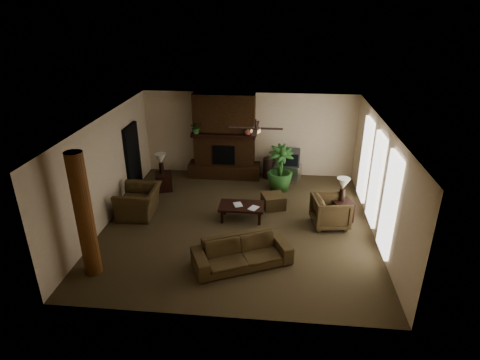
# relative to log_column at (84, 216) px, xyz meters

# --- Properties ---
(room_shell) EXTENTS (7.00, 7.00, 7.00)m
(room_shell) POSITION_rel_log_column_xyz_m (2.95, 2.40, 0.00)
(room_shell) COLOR #4B3C25
(room_shell) RESTS_ON ground
(fireplace) EXTENTS (2.40, 0.70, 2.80)m
(fireplace) POSITION_rel_log_column_xyz_m (2.15, 5.62, -0.24)
(fireplace) COLOR #432712
(fireplace) RESTS_ON ground
(windows) EXTENTS (0.08, 3.65, 2.35)m
(windows) POSITION_rel_log_column_xyz_m (6.40, 2.60, -0.05)
(windows) COLOR white
(windows) RESTS_ON ground
(log_column) EXTENTS (0.36, 0.36, 2.80)m
(log_column) POSITION_rel_log_column_xyz_m (0.00, 0.00, 0.00)
(log_column) COLOR brown
(log_column) RESTS_ON ground
(doorway) EXTENTS (0.10, 1.00, 2.10)m
(doorway) POSITION_rel_log_column_xyz_m (-0.49, 4.20, -0.35)
(doorway) COLOR black
(doorway) RESTS_ON ground
(ceiling_fan) EXTENTS (1.35, 1.35, 0.37)m
(ceiling_fan) POSITION_rel_log_column_xyz_m (3.35, 2.70, 1.13)
(ceiling_fan) COLOR black
(ceiling_fan) RESTS_ON ceiling
(sofa) EXTENTS (2.25, 1.48, 0.85)m
(sofa) POSITION_rel_log_column_xyz_m (3.21, 0.60, -0.97)
(sofa) COLOR #4A391F
(sofa) RESTS_ON ground
(armchair_left) EXTENTS (0.83, 1.24, 1.06)m
(armchair_left) POSITION_rel_log_column_xyz_m (0.16, 2.65, -0.87)
(armchair_left) COLOR #4A391F
(armchair_left) RESTS_ON ground
(armchair_right) EXTENTS (0.97, 1.02, 0.92)m
(armchair_right) POSITION_rel_log_column_xyz_m (5.36, 2.54, -0.94)
(armchair_right) COLOR #4A391F
(armchair_right) RESTS_ON ground
(coffee_table) EXTENTS (1.20, 0.70, 0.43)m
(coffee_table) POSITION_rel_log_column_xyz_m (3.01, 2.64, -1.03)
(coffee_table) COLOR black
(coffee_table) RESTS_ON ground
(ottoman) EXTENTS (0.76, 0.76, 0.40)m
(ottoman) POSITION_rel_log_column_xyz_m (3.85, 3.42, -1.20)
(ottoman) COLOR #4A391F
(ottoman) RESTS_ON ground
(tv_stand) EXTENTS (0.96, 0.74, 0.50)m
(tv_stand) POSITION_rel_log_column_xyz_m (4.28, 5.55, -1.15)
(tv_stand) COLOR #AFAFB2
(tv_stand) RESTS_ON ground
(tv) EXTENTS (0.68, 0.56, 0.52)m
(tv) POSITION_rel_log_column_xyz_m (4.33, 5.54, -0.64)
(tv) COLOR #353537
(tv) RESTS_ON tv_stand
(floor_vase) EXTENTS (0.34, 0.34, 0.77)m
(floor_vase) POSITION_rel_log_column_xyz_m (3.63, 5.55, -0.97)
(floor_vase) COLOR black
(floor_vase) RESTS_ON ground
(floor_plant) EXTENTS (1.06, 1.57, 0.81)m
(floor_plant) POSITION_rel_log_column_xyz_m (4.02, 4.66, -1.00)
(floor_plant) COLOR #2C5A24
(floor_plant) RESTS_ON ground
(side_table_left) EXTENTS (0.63, 0.63, 0.55)m
(side_table_left) POSITION_rel_log_column_xyz_m (0.39, 4.28, -1.12)
(side_table_left) COLOR black
(side_table_left) RESTS_ON ground
(lamp_left) EXTENTS (0.39, 0.39, 0.65)m
(lamp_left) POSITION_rel_log_column_xyz_m (0.35, 4.28, -0.40)
(lamp_left) COLOR black
(lamp_left) RESTS_ON side_table_left
(side_table_right) EXTENTS (0.62, 0.62, 0.55)m
(side_table_right) POSITION_rel_log_column_xyz_m (5.71, 2.91, -1.12)
(side_table_right) COLOR black
(side_table_right) RESTS_ON ground
(lamp_right) EXTENTS (0.46, 0.46, 0.65)m
(lamp_right) POSITION_rel_log_column_xyz_m (5.68, 2.95, -0.40)
(lamp_right) COLOR black
(lamp_right) RESTS_ON side_table_right
(mantel_plant) EXTENTS (0.50, 0.52, 0.33)m
(mantel_plant) POSITION_rel_log_column_xyz_m (1.29, 5.31, 0.32)
(mantel_plant) COLOR #2C5A24
(mantel_plant) RESTS_ON fireplace
(mantel_vase) EXTENTS (0.23, 0.23, 0.22)m
(mantel_vase) POSITION_rel_log_column_xyz_m (2.95, 5.34, 0.27)
(mantel_vase) COLOR brown
(mantel_vase) RESTS_ON fireplace
(book_a) EXTENTS (0.21, 0.10, 0.29)m
(book_a) POSITION_rel_log_column_xyz_m (2.81, 2.59, -0.83)
(book_a) COLOR #999999
(book_a) RESTS_ON coffee_table
(book_b) EXTENTS (0.20, 0.12, 0.29)m
(book_b) POSITION_rel_log_column_xyz_m (3.25, 2.53, -0.82)
(book_b) COLOR #999999
(book_b) RESTS_ON coffee_table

